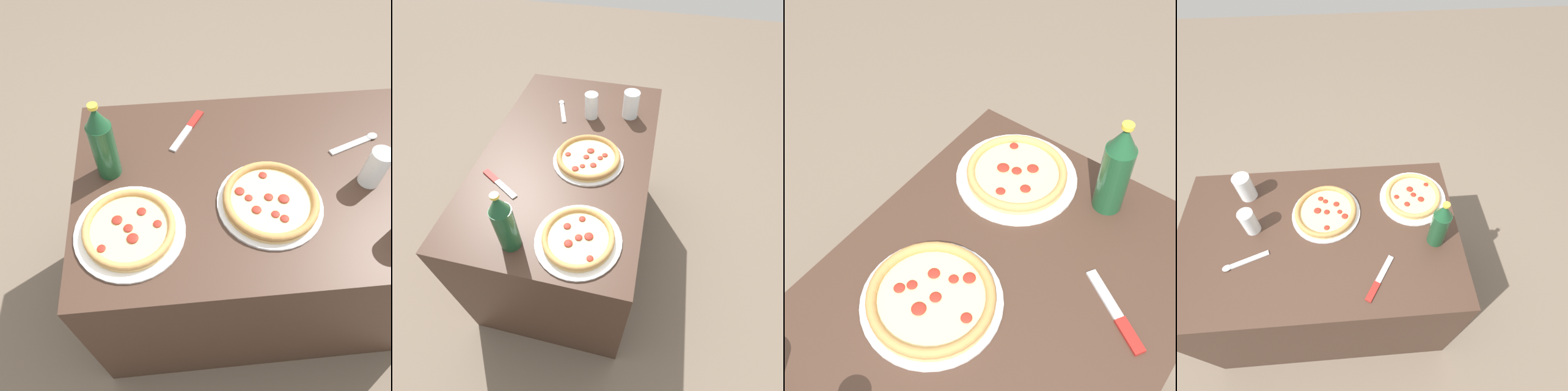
{
  "view_description": "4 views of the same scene",
  "coord_description": "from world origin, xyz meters",
  "views": [
    {
      "loc": [
        -0.31,
        -0.7,
        1.67
      ],
      "look_at": [
        -0.25,
        -0.09,
        0.83
      ],
      "focal_mm": 35.0,
      "sensor_mm": 36.0,
      "label": 1
    },
    {
      "loc": [
        -0.97,
        -0.31,
        1.68
      ],
      "look_at": [
        -0.27,
        -0.15,
        0.83
      ],
      "focal_mm": 28.0,
      "sensor_mm": 36.0,
      "label": 2
    },
    {
      "loc": [
        0.35,
        0.32,
        1.79
      ],
      "look_at": [
        -0.27,
        -0.15,
        0.86
      ],
      "focal_mm": 50.0,
      "sensor_mm": 36.0,
      "label": 3
    },
    {
      "loc": [
        -0.19,
        0.66,
        1.91
      ],
      "look_at": [
        -0.25,
        -0.16,
        0.81
      ],
      "focal_mm": 28.0,
      "sensor_mm": 36.0,
      "label": 4
    }
  ],
  "objects": [
    {
      "name": "glass_orange_juice",
      "position": [
        0.32,
        -0.23,
        0.83
      ],
      "size": [
        0.08,
        0.08,
        0.13
      ],
      "color": "white",
      "rests_on": "table"
    },
    {
      "name": "ground_plane",
      "position": [
        0.0,
        0.0,
        0.0
      ],
      "size": [
        8.0,
        8.0,
        0.0
      ],
      "primitive_type": "plane",
      "color": "#6B5B4C"
    },
    {
      "name": "spoon",
      "position": [
        0.3,
        0.11,
        0.77
      ],
      "size": [
        0.18,
        0.09,
        0.01
      ],
      "color": "silver",
      "rests_on": "table"
    },
    {
      "name": "pizza_veggie",
      "position": [
        -0.04,
        -0.1,
        0.79
      ],
      "size": [
        0.3,
        0.3,
        0.04
      ],
      "color": "silver",
      "rests_on": "table"
    },
    {
      "name": "table",
      "position": [
        0.0,
        0.0,
        0.38
      ],
      "size": [
        1.21,
        0.74,
        0.77
      ],
      "color": "#3D281E",
      "rests_on": "ground_plane"
    },
    {
      "name": "beer_bottle",
      "position": [
        -0.5,
        0.07,
        0.89
      ],
      "size": [
        0.07,
        0.07,
        0.26
      ],
      "color": "#194728",
      "rests_on": "table"
    },
    {
      "name": "pizza_salami",
      "position": [
        -0.43,
        -0.16,
        0.79
      ],
      "size": [
        0.3,
        0.3,
        0.04
      ],
      "color": "white",
      "rests_on": "table"
    },
    {
      "name": "glass_mango_juice",
      "position": [
        0.28,
        -0.04,
        0.82
      ],
      "size": [
        0.06,
        0.06,
        0.12
      ],
      "color": "white",
      "rests_on": "table"
    },
    {
      "name": "knife",
      "position": [
        -0.24,
        0.23,
        0.77
      ],
      "size": [
        0.13,
        0.19,
        0.01
      ],
      "color": "maroon",
      "rests_on": "table"
    }
  ]
}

